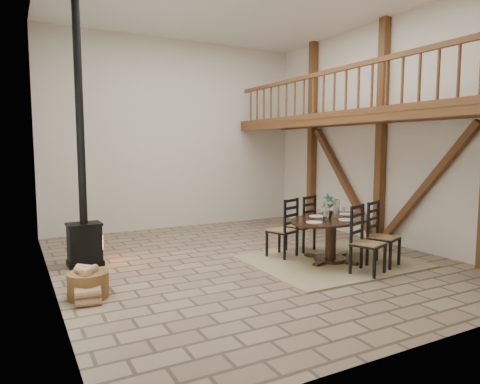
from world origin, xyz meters
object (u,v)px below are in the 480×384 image
dining_table (331,237)px  log_stack (88,296)px  log_basket (88,284)px  wood_stove (83,204)px

dining_table → log_stack: (-4.44, -0.13, -0.35)m
dining_table → log_basket: dining_table is taller
dining_table → log_basket: bearing=157.5°
wood_stove → log_stack: size_ratio=12.76×
log_basket → wood_stove: bearing=82.9°
wood_stove → log_stack: (-0.27, -2.07, -1.02)m
dining_table → wood_stove: (-4.16, 1.94, 0.67)m
dining_table → log_stack: dining_table is taller
dining_table → log_stack: bearing=160.7°
wood_stove → dining_table: bearing=-26.8°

